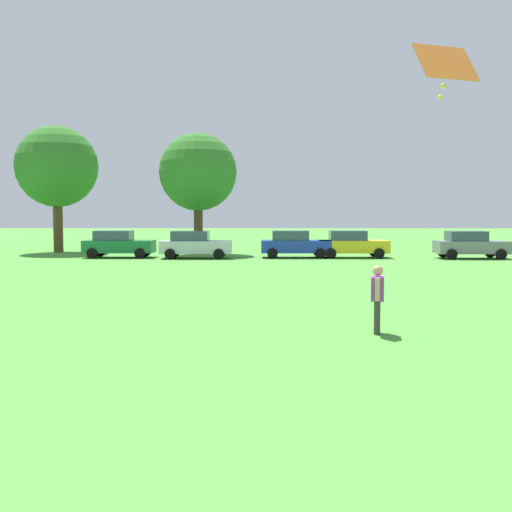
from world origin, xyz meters
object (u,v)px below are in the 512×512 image
kite (446,65)px  tree_center (57,167)px  parked_car_blue_2 (294,244)px  parked_car_gray_4 (470,245)px  parked_car_silver_1 (195,244)px  parked_car_green_0 (118,244)px  adult_bystander (377,293)px  tree_far_right (198,172)px  parked_car_yellow_3 (352,244)px

kite → tree_center: 35.52m
parked_car_blue_2 → parked_car_gray_4: bearing=-3.5°
kite → parked_car_silver_1: bearing=108.0°
parked_car_silver_1 → parked_car_green_0: bearing=173.5°
parked_car_blue_2 → kite: bearing=-85.8°
adult_bystander → parked_car_gray_4: parked_car_gray_4 is taller
tree_far_right → parked_car_silver_1: bearing=-86.9°
parked_car_blue_2 → tree_far_right: 8.50m
kite → parked_car_green_0: 28.84m
adult_bystander → parked_car_silver_1: (-7.00, 23.26, -0.09)m
kite → parked_car_green_0: kite is taller
parked_car_yellow_3 → parked_car_gray_4: 7.15m
adult_bystander → parked_car_green_0: size_ratio=0.37×
parked_car_green_0 → tree_far_right: tree_far_right is taller
tree_center → tree_far_right: tree_center is taller
parked_car_green_0 → parked_car_silver_1: same height
parked_car_green_0 → tree_center: size_ratio=0.48×
tree_far_right → tree_center: bearing=170.5°
tree_center → parked_car_gray_4: bearing=-11.5°
parked_car_blue_2 → parked_car_gray_4: same height
kite → parked_car_blue_2: kite is taller
parked_car_silver_1 → tree_center: (-10.34, 5.63, 5.15)m
parked_car_green_0 → parked_car_yellow_3: (14.58, 0.18, 0.00)m
tree_center → parked_car_blue_2: bearing=-16.6°
kite → tree_far_right: (-8.24, 28.71, -0.28)m
parked_car_green_0 → parked_car_silver_1: size_ratio=1.00×
parked_car_green_0 → kite: bearing=-63.0°
parked_car_silver_1 → tree_center: bearing=151.4°
parked_car_silver_1 → parked_car_blue_2: 6.19m
parked_car_blue_2 → tree_far_right: (-6.36, 3.21, 4.64)m
parked_car_yellow_3 → tree_far_right: 11.41m
tree_center → parked_car_yellow_3: bearing=-13.7°
adult_bystander → kite: 5.16m
parked_car_yellow_3 → tree_far_right: tree_far_right is taller
kite → parked_car_silver_1: kite is taller
parked_car_yellow_3 → tree_far_right: size_ratio=0.53×
parked_car_green_0 → parked_car_silver_1: bearing=-6.5°
parked_car_silver_1 → parked_car_yellow_3: (9.71, 0.74, 0.00)m
kite → parked_car_green_0: (-12.89, 25.33, -4.92)m
adult_bystander → tree_far_right: tree_far_right is taller
parked_car_gray_4 → kite: bearing=-109.5°
parked_car_green_0 → parked_car_gray_4: size_ratio=1.00×
parked_car_silver_1 → tree_center: 12.85m
parked_car_silver_1 → parked_car_gray_4: size_ratio=1.00×
adult_bystander → kite: (1.03, -1.51, 4.83)m
parked_car_blue_2 → parked_car_silver_1: bearing=-173.3°
parked_car_blue_2 → parked_car_yellow_3: bearing=0.2°
adult_bystander → parked_car_blue_2: size_ratio=0.37×
parked_car_green_0 → tree_far_right: size_ratio=0.53×
tree_far_right → adult_bystander: bearing=-75.1°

